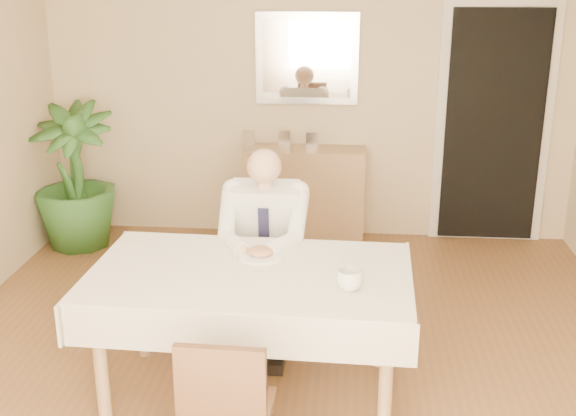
# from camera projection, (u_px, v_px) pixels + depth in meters

# --- Properties ---
(room) EXTENTS (5.00, 5.02, 2.60)m
(room) POSITION_uv_depth(u_px,v_px,m) (282.00, 166.00, 3.76)
(room) COLOR brown
(room) RESTS_ON ground
(doorway) EXTENTS (0.96, 0.07, 2.10)m
(doorway) POSITION_uv_depth(u_px,v_px,m) (493.00, 127.00, 6.06)
(doorway) COLOR white
(doorway) RESTS_ON ground
(mirror) EXTENTS (0.86, 0.04, 0.76)m
(mirror) POSITION_uv_depth(u_px,v_px,m) (307.00, 59.00, 6.01)
(mirror) COLOR silver
(mirror) RESTS_ON room
(dining_table) EXTENTS (1.75, 1.07, 0.75)m
(dining_table) POSITION_uv_depth(u_px,v_px,m) (250.00, 285.00, 3.86)
(dining_table) COLOR #9A7A57
(dining_table) RESTS_ON ground
(chair_far) EXTENTS (0.48, 0.48, 0.93)m
(chair_far) POSITION_uv_depth(u_px,v_px,m) (269.00, 249.00, 4.74)
(chair_far) COLOR #3C2513
(chair_far) RESTS_ON ground
(chair_near) EXTENTS (0.40, 0.40, 0.82)m
(chair_near) POSITION_uv_depth(u_px,v_px,m) (226.00, 409.00, 3.15)
(chair_near) COLOR #3C2513
(chair_near) RESTS_ON ground
(seated_man) EXTENTS (0.48, 0.72, 1.24)m
(seated_man) POSITION_uv_depth(u_px,v_px,m) (263.00, 241.00, 4.41)
(seated_man) COLOR white
(seated_man) RESTS_ON ground
(plate) EXTENTS (0.26, 0.26, 0.02)m
(plate) POSITION_uv_depth(u_px,v_px,m) (261.00, 255.00, 4.02)
(plate) COLOR white
(plate) RESTS_ON dining_table
(food) EXTENTS (0.14, 0.14, 0.06)m
(food) POSITION_uv_depth(u_px,v_px,m) (261.00, 252.00, 4.01)
(food) COLOR #8D6140
(food) RESTS_ON dining_table
(knife) EXTENTS (0.01, 0.13, 0.01)m
(knife) POSITION_uv_depth(u_px,v_px,m) (267.00, 257.00, 3.95)
(knife) COLOR silver
(knife) RESTS_ON dining_table
(fork) EXTENTS (0.01, 0.13, 0.01)m
(fork) POSITION_uv_depth(u_px,v_px,m) (252.00, 256.00, 3.96)
(fork) COLOR silver
(fork) RESTS_ON dining_table
(coffee_mug) EXTENTS (0.14, 0.14, 0.10)m
(coffee_mug) POSITION_uv_depth(u_px,v_px,m) (350.00, 280.00, 3.60)
(coffee_mug) COLOR white
(coffee_mug) RESTS_ON dining_table
(sideboard) EXTENTS (1.02, 0.35, 0.82)m
(sideboard) POSITION_uv_depth(u_px,v_px,m) (305.00, 195.00, 6.24)
(sideboard) COLOR #9A7A57
(sideboard) RESTS_ON ground
(photo_frame_left) EXTENTS (0.10, 0.02, 0.14)m
(photo_frame_left) POSITION_uv_depth(u_px,v_px,m) (248.00, 138.00, 6.18)
(photo_frame_left) COLOR silver
(photo_frame_left) RESTS_ON sideboard
(photo_frame_center) EXTENTS (0.10, 0.02, 0.14)m
(photo_frame_center) POSITION_uv_depth(u_px,v_px,m) (284.00, 139.00, 6.15)
(photo_frame_center) COLOR silver
(photo_frame_center) RESTS_ON sideboard
(photo_frame_right) EXTENTS (0.10, 0.02, 0.14)m
(photo_frame_right) POSITION_uv_depth(u_px,v_px,m) (312.00, 141.00, 6.09)
(photo_frame_right) COLOR silver
(photo_frame_right) RESTS_ON sideboard
(potted_palm) EXTENTS (0.70, 0.70, 1.23)m
(potted_palm) POSITION_uv_depth(u_px,v_px,m) (75.00, 177.00, 6.03)
(potted_palm) COLOR #27531E
(potted_palm) RESTS_ON ground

